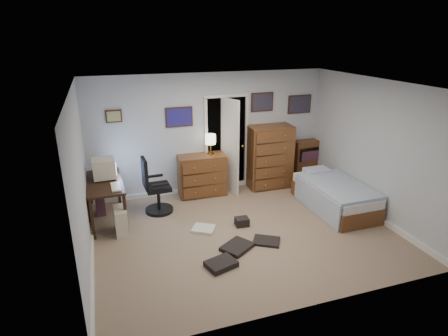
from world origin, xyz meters
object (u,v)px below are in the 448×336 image
Objects in this scene: low_dresser at (202,175)px; bed at (334,195)px; tall_dresser at (269,157)px; office_chair at (155,192)px; computer_desk at (100,191)px.

bed is (2.25, -1.46, -0.16)m from low_dresser.
tall_dresser is at bearing 1.84° from low_dresser.
tall_dresser is at bearing 8.44° from office_chair.
tall_dresser is (1.52, -0.02, 0.25)m from low_dresser.
low_dresser is (1.06, 0.53, 0.01)m from office_chair.
computer_desk is 4.38m from bed.
tall_dresser is (3.55, 0.56, 0.10)m from computer_desk.
computer_desk is 0.99m from office_chair.
office_chair reaches higher than bed.
office_chair is 0.61× the size of bed.
low_dresser is 2.69m from bed.
bed is (4.28, -0.87, -0.31)m from computer_desk.
office_chair reaches higher than computer_desk.
bed is (0.72, -1.44, -0.41)m from tall_dresser.
office_chair is 1.12× the size of low_dresser.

